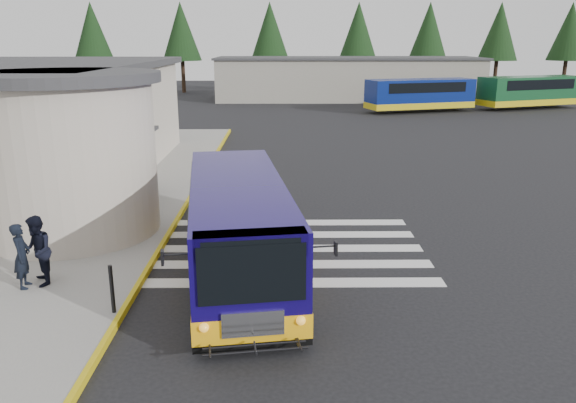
{
  "coord_description": "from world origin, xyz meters",
  "views": [
    {
      "loc": [
        -0.52,
        -16.08,
        5.82
      ],
      "look_at": [
        -0.38,
        -0.5,
        1.34
      ],
      "focal_mm": 35.0,
      "sensor_mm": 36.0,
      "label": 1
    }
  ],
  "objects_px": {
    "pedestrian_b": "(37,251)",
    "far_bus_b": "(530,91)",
    "far_bus_a": "(420,94)",
    "pedestrian_a": "(22,256)",
    "transit_bus": "(238,232)",
    "bollard": "(112,289)"
  },
  "relations": [
    {
      "from": "pedestrian_a",
      "to": "bollard",
      "type": "height_order",
      "value": "pedestrian_a"
    },
    {
      "from": "pedestrian_a",
      "to": "pedestrian_b",
      "type": "xyz_separation_m",
      "value": [
        0.31,
        0.14,
        0.06
      ]
    },
    {
      "from": "pedestrian_a",
      "to": "far_bus_a",
      "type": "bearing_deg",
      "value": -36.43
    },
    {
      "from": "far_bus_a",
      "to": "far_bus_b",
      "type": "xyz_separation_m",
      "value": [
        10.19,
        2.31,
        0.04
      ]
    },
    {
      "from": "pedestrian_a",
      "to": "bollard",
      "type": "bearing_deg",
      "value": -127.69
    },
    {
      "from": "far_bus_a",
      "to": "far_bus_b",
      "type": "distance_m",
      "value": 10.45
    },
    {
      "from": "far_bus_a",
      "to": "transit_bus",
      "type": "bearing_deg",
      "value": 143.44
    },
    {
      "from": "pedestrian_b",
      "to": "far_bus_a",
      "type": "xyz_separation_m",
      "value": [
        17.32,
        34.96,
        0.52
      ]
    },
    {
      "from": "transit_bus",
      "to": "pedestrian_a",
      "type": "height_order",
      "value": "transit_bus"
    },
    {
      "from": "bollard",
      "to": "far_bus_b",
      "type": "xyz_separation_m",
      "value": [
        25.34,
        38.73,
        0.87
      ]
    },
    {
      "from": "far_bus_a",
      "to": "far_bus_b",
      "type": "relative_size",
      "value": 0.97
    },
    {
      "from": "far_bus_a",
      "to": "far_bus_b",
      "type": "height_order",
      "value": "far_bus_b"
    },
    {
      "from": "transit_bus",
      "to": "far_bus_a",
      "type": "height_order",
      "value": "far_bus_a"
    },
    {
      "from": "pedestrian_a",
      "to": "far_bus_b",
      "type": "height_order",
      "value": "far_bus_b"
    },
    {
      "from": "transit_bus",
      "to": "bollard",
      "type": "relative_size",
      "value": 8.27
    },
    {
      "from": "pedestrian_a",
      "to": "transit_bus",
      "type": "bearing_deg",
      "value": -88.64
    },
    {
      "from": "pedestrian_b",
      "to": "far_bus_a",
      "type": "relative_size",
      "value": 0.18
    },
    {
      "from": "pedestrian_b",
      "to": "far_bus_a",
      "type": "bearing_deg",
      "value": 128.37
    },
    {
      "from": "pedestrian_b",
      "to": "transit_bus",
      "type": "bearing_deg",
      "value": 74.88
    },
    {
      "from": "transit_bus",
      "to": "pedestrian_a",
      "type": "relative_size",
      "value": 5.67
    },
    {
      "from": "bollard",
      "to": "far_bus_a",
      "type": "height_order",
      "value": "far_bus_a"
    },
    {
      "from": "pedestrian_b",
      "to": "far_bus_b",
      "type": "relative_size",
      "value": 0.18
    }
  ]
}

